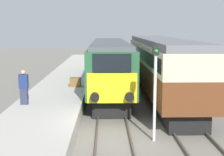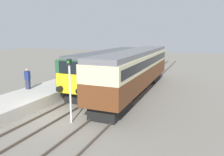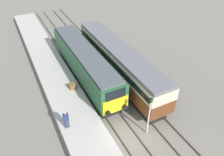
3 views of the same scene
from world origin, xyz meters
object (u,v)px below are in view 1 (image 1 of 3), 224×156
object	(u,v)px
locomotive	(110,64)
person_on_platform	(24,87)
passenger_carriage	(160,62)
signal_post	(155,86)
luggage_crate	(75,82)

from	to	relation	value
locomotive	person_on_platform	xyz separation A→B (m)	(-4.43, -7.14, -0.37)
passenger_carriage	signal_post	bearing A→B (deg)	-101.43
signal_post	passenger_carriage	bearing A→B (deg)	78.57
person_on_platform	luggage_crate	xyz separation A→B (m)	(2.13, 4.80, -0.58)
passenger_carriage	signal_post	world-z (taller)	passenger_carriage
signal_post	luggage_crate	bearing A→B (deg)	117.13
signal_post	locomotive	bearing A→B (deg)	99.52
passenger_carriage	signal_post	xyz separation A→B (m)	(-1.70, -8.41, -0.05)
person_on_platform	locomotive	bearing A→B (deg)	58.20
passenger_carriage	person_on_platform	xyz separation A→B (m)	(-7.83, -5.41, -0.66)
person_on_platform	luggage_crate	bearing A→B (deg)	66.07
signal_post	person_on_platform	bearing A→B (deg)	153.93
passenger_carriage	signal_post	size ratio (longest dim) A/B	4.13
locomotive	signal_post	bearing A→B (deg)	-80.48
locomotive	luggage_crate	world-z (taller)	locomotive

